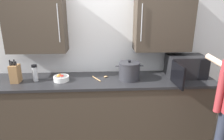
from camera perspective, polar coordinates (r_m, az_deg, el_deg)
The scene contains 8 objects.
back_wall_tiled at distance 2.97m, azimuth -3.35°, elevation 9.39°, with size 4.08×0.44×2.79m.
counter_unit at distance 2.99m, azimuth -2.98°, elevation -11.20°, with size 3.21×0.69×0.94m.
microwave_oven at distance 3.02m, azimuth 20.30°, elevation 1.00°, with size 0.54×0.73×0.32m.
thermos_flask at distance 2.89m, azimuth -21.73°, elevation -0.78°, with size 0.08×0.08×0.23m.
stock_pot at distance 2.74m, azimuth 5.01°, elevation -0.27°, with size 0.39×0.30×0.28m.
wooden_spoon at distance 2.82m, azimuth -3.33°, elevation -2.25°, with size 0.24×0.22×0.02m.
fruit_bowl at distance 2.80m, azimuth -14.75°, elevation -2.27°, with size 0.21×0.21×0.10m.
knife_block at distance 2.94m, azimuth -26.55°, elevation -0.92°, with size 0.11×0.15×0.32m.
Camera 1 is at (0.00, -1.81, 1.93)m, focal length 31.18 mm.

